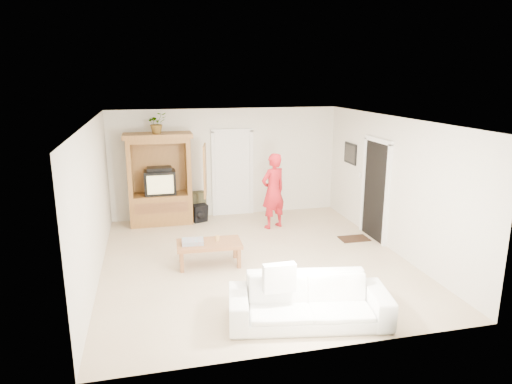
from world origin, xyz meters
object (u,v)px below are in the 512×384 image
armoire (161,185)px  coffee_table (209,245)px  man (273,191)px  sofa (309,301)px

armoire → coffee_table: armoire is taller
armoire → man: armoire is taller
armoire → sofa: 5.35m
armoire → coffee_table: bearing=-74.9°
sofa → coffee_table: sofa is taller
coffee_table → man: bearing=48.8°
armoire → sofa: size_ratio=0.95×
man → coffee_table: (-1.69, -1.78, -0.48)m
sofa → coffee_table: 2.54m
man → coffee_table: size_ratio=1.44×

